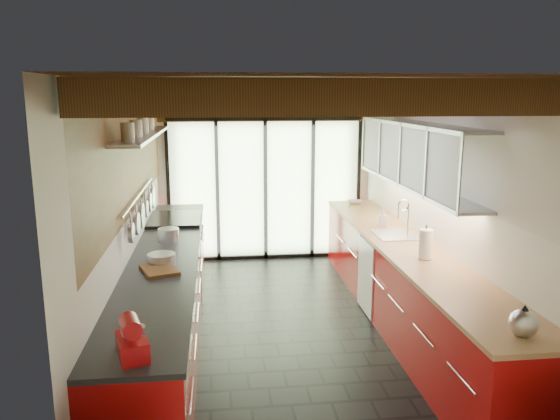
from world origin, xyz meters
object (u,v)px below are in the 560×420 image
object	(u,v)px
stand_mixer	(132,340)
soap_bottle	(383,218)
bowl	(354,202)
paper_towel	(426,245)
kettle	(524,322)

from	to	relation	value
stand_mixer	soap_bottle	distance (m)	4.01
soap_bottle	bowl	xyz separation A→B (m)	(0.00, 1.39, -0.08)
paper_towel	bowl	xyz separation A→B (m)	(0.00, 2.76, -0.12)
paper_towel	stand_mixer	bearing A→B (deg)	-145.72
kettle	bowl	size ratio (longest dim) A/B	1.33
kettle	soap_bottle	bearing A→B (deg)	90.00
stand_mixer	soap_bottle	xyz separation A→B (m)	(2.54, 3.10, -0.01)
stand_mixer	soap_bottle	world-z (taller)	stand_mixer
bowl	soap_bottle	bearing A→B (deg)	-90.00
stand_mixer	kettle	world-z (taller)	stand_mixer
stand_mixer	paper_towel	size ratio (longest dim) A/B	0.95
kettle	paper_towel	world-z (taller)	paper_towel
stand_mixer	kettle	size ratio (longest dim) A/B	1.24
stand_mixer	bowl	bearing A→B (deg)	60.51
soap_bottle	bowl	world-z (taller)	soap_bottle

